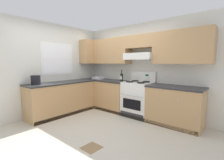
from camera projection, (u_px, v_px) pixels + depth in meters
ground_plane at (92, 125)px, 3.73m from camera, size 7.04×7.04×0.00m
floor_accent_tile at (92, 148)px, 2.73m from camera, size 0.30×0.30×0.01m
wall_back at (142, 62)px, 4.46m from camera, size 4.68×0.57×2.55m
wall_left at (61, 66)px, 4.78m from camera, size 0.47×4.00×2.55m
counter_back_run at (130, 98)px, 4.49m from camera, size 3.60×0.65×0.91m
counter_left_run at (62, 98)px, 4.48m from camera, size 0.63×1.91×0.91m
stove at (138, 99)px, 4.33m from camera, size 0.76×0.62×1.20m
wine_bottle at (122, 77)px, 4.61m from camera, size 0.08×0.09×0.33m
bowl at (98, 78)px, 5.29m from camera, size 0.37×0.22×0.07m
bucket at (36, 80)px, 3.93m from camera, size 0.24×0.24×0.23m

